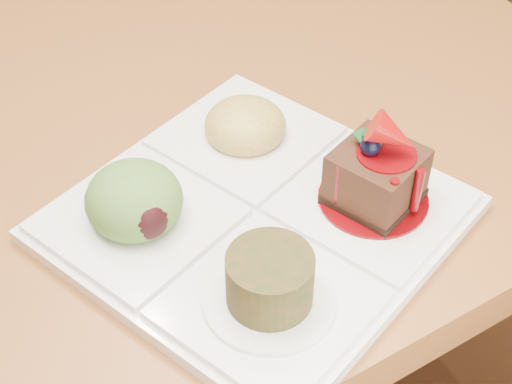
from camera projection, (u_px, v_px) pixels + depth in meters
ground at (21, 275)px, 1.55m from camera, size 6.00×6.00×0.00m
sampler_plate at (250, 205)px, 0.59m from camera, size 0.33×0.33×0.10m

